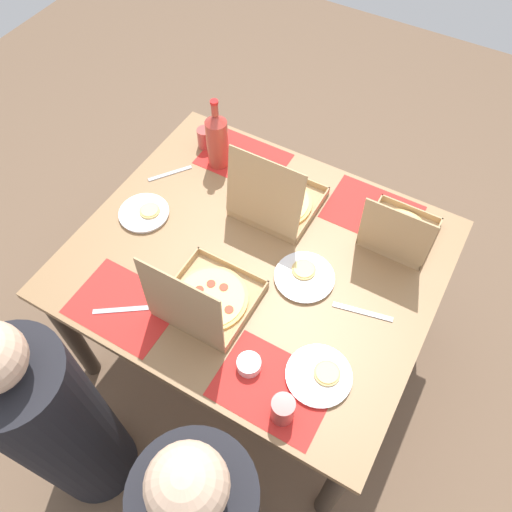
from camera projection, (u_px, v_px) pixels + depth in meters
name	position (u px, v px, depth m)	size (l,w,h in m)	color
ground_plane	(256.00, 341.00, 2.50)	(6.00, 6.00, 0.00)	brown
dining_table	(256.00, 271.00, 1.98)	(1.32, 1.13, 0.73)	#3F3328
placemat_near_left	(373.00, 212.00, 2.02)	(0.36, 0.26, 0.00)	red
placemat_near_right	(244.00, 159.00, 2.19)	(0.36, 0.26, 0.00)	red
placemat_far_left	(273.00, 388.00, 1.61)	(0.36, 0.26, 0.00)	red
placemat_far_right	(123.00, 306.00, 1.78)	(0.36, 0.26, 0.00)	red
pizza_box_center	(276.00, 200.00, 1.99)	(0.30, 0.31, 0.34)	tan
pizza_box_edge_far	(399.00, 232.00, 1.91)	(0.25, 0.28, 0.29)	tan
pizza_box_corner_right	(205.00, 300.00, 1.74)	(0.30, 0.30, 0.34)	tan
plate_near_left	(320.00, 376.00, 1.63)	(0.21, 0.21, 0.03)	white
plate_far_left	(304.00, 277.00, 1.84)	(0.22, 0.22, 0.03)	white
plate_near_right	(145.00, 213.00, 2.01)	(0.20, 0.20, 0.03)	white
soda_bottle	(217.00, 139.00, 2.07)	(0.09, 0.09, 0.32)	#B2382D
cup_red	(283.00, 410.00, 1.52)	(0.07, 0.07, 0.11)	#BF4742
cup_clear_left	(205.00, 138.00, 2.20)	(0.06, 0.06, 0.09)	#BF4742
condiment_bowl	(249.00, 365.00, 1.64)	(0.08, 0.08, 0.04)	white
knife_by_near_left	(123.00, 310.00, 1.77)	(0.21, 0.02, 0.01)	#B7B7BC
knife_by_near_right	(363.00, 312.00, 1.76)	(0.21, 0.02, 0.01)	#B7B7BC
fork_by_far_right	(170.00, 173.00, 2.14)	(0.19, 0.02, 0.01)	#B7B7BC
diner_right_seat	(60.00, 425.00, 1.73)	(0.32, 0.32, 1.20)	black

